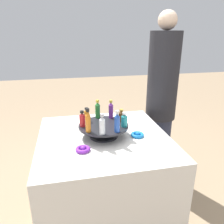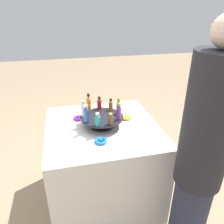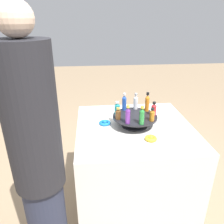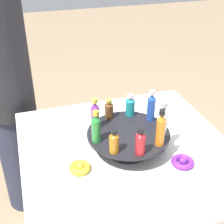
% 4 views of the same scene
% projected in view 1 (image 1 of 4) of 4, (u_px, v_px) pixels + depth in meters
% --- Properties ---
extents(ground_plane, '(12.00, 12.00, 0.00)m').
position_uv_depth(ground_plane, '(105.00, 221.00, 1.76)').
color(ground_plane, '#997F60').
extents(party_table, '(0.88, 0.88, 0.76)m').
position_uv_depth(party_table, '(104.00, 182.00, 1.63)').
color(party_table, silver).
rests_on(party_table, ground_plane).
extents(display_stand, '(0.34, 0.34, 0.08)m').
position_uv_depth(display_stand, '(104.00, 129.00, 1.48)').
color(display_stand, black).
rests_on(display_stand, party_table).
extents(bottle_teal, '(0.04, 0.04, 0.10)m').
position_uv_depth(bottle_teal, '(124.00, 120.00, 1.43)').
color(bottle_teal, teal).
rests_on(bottle_teal, display_stand).
extents(bottle_brown, '(0.04, 0.04, 0.09)m').
position_uv_depth(bottle_brown, '(121.00, 116.00, 1.52)').
color(bottle_brown, brown).
rests_on(bottle_brown, display_stand).
extents(bottle_purple, '(0.03, 0.03, 0.13)m').
position_uv_depth(bottle_purple, '(111.00, 110.00, 1.57)').
color(bottle_purple, '#702D93').
rests_on(bottle_purple, display_stand).
extents(bottle_green, '(0.04, 0.04, 0.13)m').
position_uv_depth(bottle_green, '(98.00, 110.00, 1.57)').
color(bottle_green, '#288438').
rests_on(bottle_green, display_stand).
extents(bottle_amber, '(0.04, 0.04, 0.10)m').
position_uv_depth(bottle_amber, '(87.00, 115.00, 1.52)').
color(bottle_amber, '#AD6B19').
rests_on(bottle_amber, display_stand).
extents(bottle_red, '(0.04, 0.04, 0.11)m').
position_uv_depth(bottle_red, '(82.00, 119.00, 1.43)').
color(bottle_red, '#B21E23').
rests_on(bottle_red, display_stand).
extents(bottle_orange, '(0.03, 0.03, 0.15)m').
position_uv_depth(bottle_orange, '(88.00, 121.00, 1.34)').
color(bottle_orange, orange).
rests_on(bottle_orange, display_stand).
extents(bottle_clear, '(0.04, 0.04, 0.13)m').
position_uv_depth(bottle_clear, '(102.00, 125.00, 1.32)').
color(bottle_clear, silver).
rests_on(bottle_clear, display_stand).
extents(bottle_blue, '(0.03, 0.03, 0.14)m').
position_uv_depth(bottle_blue, '(117.00, 122.00, 1.34)').
color(bottle_blue, '#234CAD').
rests_on(bottle_blue, display_stand).
extents(ribbon_bow_purple, '(0.09, 0.09, 0.03)m').
position_uv_depth(ribbon_bow_purple, '(83.00, 149.00, 1.31)').
color(ribbon_bow_purple, purple).
rests_on(ribbon_bow_purple, party_table).
extents(ribbon_bow_blue, '(0.09, 0.09, 0.03)m').
position_uv_depth(ribbon_bow_blue, '(137.00, 135.00, 1.49)').
color(ribbon_bow_blue, blue).
rests_on(ribbon_bow_blue, party_table).
extents(ribbon_bow_gold, '(0.08, 0.08, 0.04)m').
position_uv_depth(ribbon_bow_gold, '(90.00, 123.00, 1.68)').
color(ribbon_bow_gold, gold).
rests_on(ribbon_bow_gold, party_table).
extents(person_figure, '(0.27, 0.27, 1.61)m').
position_uv_depth(person_figure, '(161.00, 103.00, 2.03)').
color(person_figure, '#282D42').
rests_on(person_figure, ground_plane).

